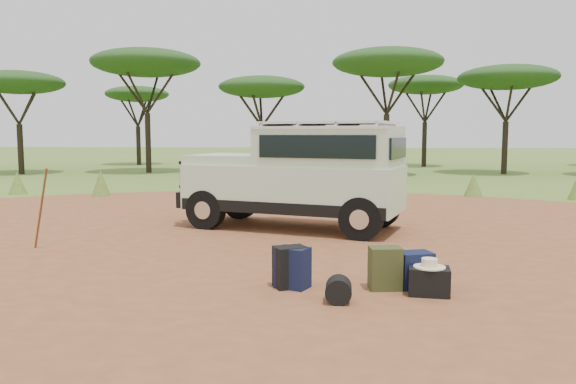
# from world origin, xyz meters

# --- Properties ---
(ground) EXTENTS (140.00, 140.00, 0.00)m
(ground) POSITION_xyz_m (0.00, 0.00, 0.00)
(ground) COLOR #577228
(ground) RESTS_ON ground
(dirt_clearing) EXTENTS (23.00, 23.00, 0.01)m
(dirt_clearing) POSITION_xyz_m (0.00, 0.00, 0.00)
(dirt_clearing) COLOR #9B5532
(dirt_clearing) RESTS_ON ground
(grass_fringe) EXTENTS (36.60, 1.60, 0.90)m
(grass_fringe) POSITION_xyz_m (0.12, 8.67, 0.40)
(grass_fringe) COLOR #577228
(grass_fringe) RESTS_ON ground
(acacia_treeline) EXTENTS (46.70, 13.20, 6.26)m
(acacia_treeline) POSITION_xyz_m (0.75, 19.81, 4.87)
(acacia_treeline) COLOR black
(acacia_treeline) RESTS_ON ground
(safari_vehicle) EXTENTS (4.95, 3.13, 2.26)m
(safari_vehicle) POSITION_xyz_m (0.82, 2.60, 1.09)
(safari_vehicle) COLOR beige
(safari_vehicle) RESTS_ON ground
(walking_staff) EXTENTS (0.44, 0.26, 1.44)m
(walking_staff) POSITION_xyz_m (-3.55, 0.04, 0.72)
(walking_staff) COLOR brown
(walking_staff) RESTS_ON ground
(backpack_black) EXTENTS (0.49, 0.45, 0.55)m
(backpack_black) POSITION_xyz_m (0.96, -2.01, 0.28)
(backpack_black) COLOR black
(backpack_black) RESTS_ON ground
(backpack_navy) EXTENTS (0.50, 0.44, 0.55)m
(backpack_navy) POSITION_xyz_m (1.00, -2.04, 0.27)
(backpack_navy) COLOR #121338
(backpack_navy) RESTS_ON ground
(backpack_olive) EXTENTS (0.44, 0.35, 0.56)m
(backpack_olive) POSITION_xyz_m (2.20, -2.01, 0.28)
(backpack_olive) COLOR #3C4720
(backpack_olive) RESTS_ON ground
(duffel_navy) EXTENTS (0.51, 0.44, 0.48)m
(duffel_navy) POSITION_xyz_m (2.60, -1.90, 0.24)
(duffel_navy) COLOR #121338
(duffel_navy) RESTS_ON ground
(hard_case) EXTENTS (0.54, 0.41, 0.36)m
(hard_case) POSITION_xyz_m (2.73, -2.22, 0.18)
(hard_case) COLOR black
(hard_case) RESTS_ON ground
(stuff_sack) EXTENTS (0.32, 0.32, 0.32)m
(stuff_sack) POSITION_xyz_m (1.59, -2.64, 0.16)
(stuff_sack) COLOR black
(stuff_sack) RESTS_ON ground
(safari_hat) EXTENTS (0.40, 0.40, 0.12)m
(safari_hat) POSITION_xyz_m (2.73, -2.22, 0.40)
(safari_hat) COLOR beige
(safari_hat) RESTS_ON hard_case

